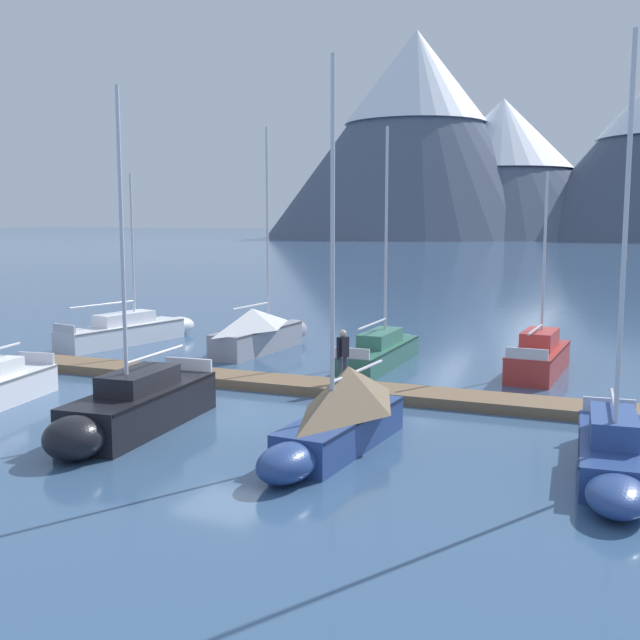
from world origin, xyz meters
TOP-DOWN VIEW (x-y plane):
  - ground_plane at (0.00, 0.00)m, footprint 700.00×700.00m
  - mountain_west_summit at (-61.30, 196.23)m, footprint 85.46×85.46m
  - mountain_central_massif at (-38.24, 203.86)m, footprint 73.68×73.68m
  - dock at (0.00, 4.00)m, footprint 22.90×2.94m
  - sailboat_nearest_berth at (-10.73, 9.19)m, footprint 2.38×7.52m
  - sailboat_mid_dock_port at (-4.55, 9.82)m, footprint 1.65×6.62m
  - sailboat_mid_dock_starboard at (-1.33, -2.27)m, footprint 2.30×6.40m
  - sailboat_far_berth at (1.04, 9.29)m, footprint 1.74×7.14m
  - sailboat_outer_slip at (4.05, -1.38)m, footprint 1.63×5.99m
  - sailboat_end_of_dock at (6.67, 10.32)m, footprint 1.57×6.07m
  - sailboat_last_slip at (10.06, -0.67)m, footprint 2.00×6.09m
  - person_on_dock at (1.62, 4.28)m, footprint 0.30×0.58m

SIDE VIEW (x-z plane):
  - ground_plane at x=0.00m, z-range 0.00..0.00m
  - dock at x=0.00m, z-range -0.01..0.29m
  - sailboat_last_slip at x=10.06m, z-range -4.01..5.07m
  - sailboat_far_berth at x=1.04m, z-range -3.85..4.93m
  - sailboat_nearest_berth at x=-10.73m, z-range -3.11..4.23m
  - sailboat_end_of_dock at x=6.67m, z-range -2.92..4.13m
  - sailboat_mid_dock_starboard at x=-1.33m, z-range -3.65..4.96m
  - sailboat_mid_dock_port at x=-4.55m, z-range -3.68..5.44m
  - sailboat_outer_slip at x=4.05m, z-range -3.59..5.42m
  - person_on_dock at x=1.62m, z-range 0.42..2.11m
  - mountain_central_massif at x=-38.24m, z-range 1.18..39.70m
  - mountain_west_summit at x=-61.30m, z-range 1.42..59.05m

